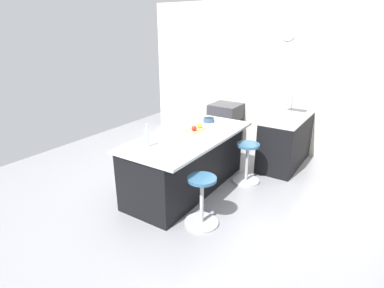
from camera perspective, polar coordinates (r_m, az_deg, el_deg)
ground_plane at (r=4.66m, az=1.03°, el=-9.60°), size 7.08×7.08×0.00m
interior_partition_left at (r=6.45m, az=13.85°, el=12.05°), size 0.15×5.45×2.89m
sink_cabinet at (r=6.15m, az=18.08°, el=1.69°), size 2.14×0.60×1.18m
oven_range at (r=6.63m, az=6.23°, el=3.75°), size 0.60×0.61×0.87m
kitchen_island at (r=4.69m, az=-0.99°, el=-3.25°), size 2.20×1.04×0.88m
stool_by_window at (r=5.01m, az=10.16°, el=-3.69°), size 0.44×0.44×0.66m
stool_middle at (r=3.90m, az=1.80°, el=-10.82°), size 0.44×0.44×0.66m
cutting_board at (r=4.71m, az=0.30°, el=2.66°), size 0.36×0.24×0.02m
apple_red at (r=4.61m, az=0.39°, el=2.92°), size 0.08×0.08×0.08m
apple_yellow at (r=4.76m, az=1.37°, el=3.52°), size 0.08×0.08×0.08m
water_bottle at (r=4.06m, az=-8.34°, el=1.12°), size 0.06×0.06×0.31m
fruit_bowl at (r=5.14m, az=3.15°, el=4.54°), size 0.19×0.19×0.07m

